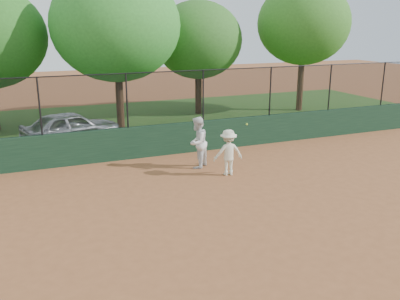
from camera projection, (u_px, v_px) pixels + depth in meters
name	position (u px, v px, depth m)	size (l,w,h in m)	color
ground	(204.00, 219.00, 11.58)	(80.00, 80.00, 0.00)	#955530
back_wall	(142.00, 142.00, 16.75)	(26.00, 0.20, 1.20)	#193721
grass_strip	(111.00, 125.00, 22.24)	(36.00, 12.00, 0.01)	#244A17
parked_car	(71.00, 128.00, 18.60)	(1.65, 4.10, 1.40)	#A6AAAF
player_second	(197.00, 143.00, 15.48)	(0.88, 0.68, 1.80)	silver
player_main	(228.00, 153.00, 14.75)	(1.05, 0.72, 1.80)	beige
fence_assembly	(140.00, 99.00, 16.28)	(26.00, 0.06, 2.00)	black
tree_2	(116.00, 25.00, 20.14)	(5.91, 5.37, 7.35)	#402716
tree_3	(198.00, 40.00, 23.97)	(4.82, 4.38, 6.11)	#3B2313
tree_4	(304.00, 24.00, 24.69)	(5.29, 4.81, 7.17)	#4C2F1B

